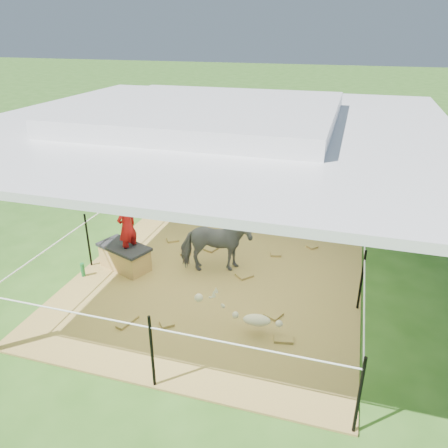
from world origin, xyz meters
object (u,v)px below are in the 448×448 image
(trash_barrel, at_px, (426,174))
(green_bottle, at_px, (83,270))
(picnic_table_near, at_px, (347,151))
(straw_bale, at_px, (125,258))
(distant_person, at_px, (358,149))
(pony, at_px, (216,245))
(woman, at_px, (126,221))
(foal, at_px, (257,318))

(trash_barrel, bearing_deg, green_bottle, -133.77)
(trash_barrel, relative_size, picnic_table_near, 0.46)
(straw_bale, xyz_separation_m, picnic_table_near, (3.40, 7.69, 0.17))
(distant_person, bearing_deg, pony, 51.63)
(straw_bale, height_order, picnic_table_near, picnic_table_near)
(picnic_table_near, bearing_deg, straw_bale, -128.70)
(straw_bale, bearing_deg, woman, -0.00)
(pony, distance_m, foal, 1.80)
(picnic_table_near, bearing_deg, distant_person, -75.02)
(pony, height_order, distant_person, distant_person)
(trash_barrel, xyz_separation_m, picnic_table_near, (-2.00, 1.93, -0.04))
(green_bottle, height_order, distant_person, distant_person)
(foal, height_order, trash_barrel, trash_barrel)
(green_bottle, xyz_separation_m, distant_person, (4.25, 7.62, 0.46))
(straw_bale, height_order, pony, pony)
(green_bottle, xyz_separation_m, picnic_table_near, (3.95, 8.14, 0.24))
(woman, distance_m, picnic_table_near, 8.38)
(pony, height_order, picnic_table_near, pony)
(foal, bearing_deg, green_bottle, 160.55)
(foal, xyz_separation_m, picnic_table_near, (0.83, 8.80, 0.09))
(woman, relative_size, green_bottle, 4.32)
(trash_barrel, distance_m, picnic_table_near, 2.78)
(straw_bale, height_order, woman, woman)
(picnic_table_near, height_order, distant_person, distant_person)
(distant_person, bearing_deg, straw_bale, 41.96)
(straw_bale, distance_m, distant_person, 8.07)
(straw_bale, xyz_separation_m, trash_barrel, (5.40, 5.76, 0.21))
(green_bottle, distance_m, foal, 3.19)
(distant_person, bearing_deg, green_bottle, 40.11)
(straw_bale, height_order, foal, foal)
(woman, height_order, distant_person, woman)
(woman, xyz_separation_m, picnic_table_near, (3.30, 7.69, -0.54))
(green_bottle, bearing_deg, straw_bale, 39.29)
(pony, relative_size, distant_person, 0.97)
(woman, bearing_deg, green_bottle, -34.40)
(straw_bale, relative_size, trash_barrel, 0.99)
(straw_bale, relative_size, pony, 0.73)
(woman, xyz_separation_m, foal, (2.47, -1.11, -0.63))
(straw_bale, bearing_deg, foal, -23.39)
(woman, bearing_deg, straw_bale, -69.10)
(foal, bearing_deg, picnic_table_near, 77.11)
(woman, relative_size, picnic_table_near, 0.55)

